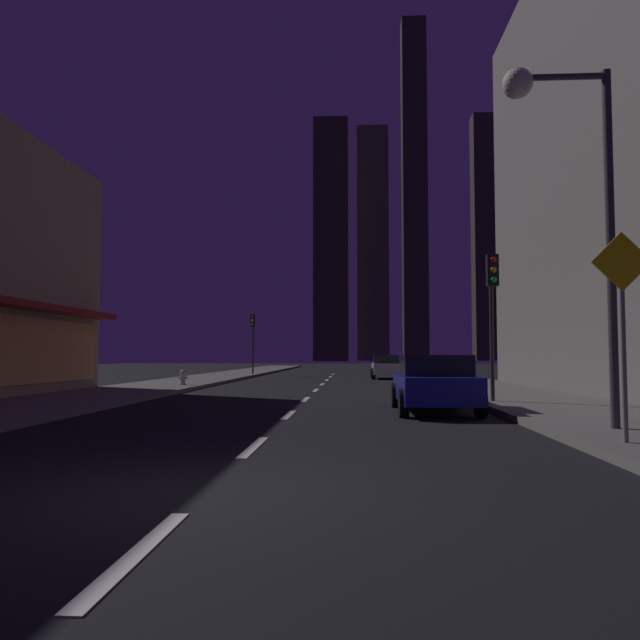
{
  "coord_description": "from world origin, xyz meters",
  "views": [
    {
      "loc": [
        1.58,
        -6.5,
        1.45
      ],
      "look_at": [
        0.0,
        22.01,
        3.07
      ],
      "focal_mm": 34.68,
      "sensor_mm": 36.0,
      "label": 1
    }
  ],
  "objects_px": {
    "pedestrian_crossing_sign": "(623,317)",
    "traffic_light_far_left": "(253,330)",
    "traffic_light_near_right": "(492,294)",
    "car_parked_far": "(387,367)",
    "car_parked_near": "(434,383)",
    "street_lamp_right": "(562,156)",
    "fire_hydrant_far_left": "(183,378)"
  },
  "relations": [
    {
      "from": "car_parked_far",
      "to": "street_lamp_right",
      "type": "xyz_separation_m",
      "value": [
        1.78,
        -26.81,
        4.33
      ]
    },
    {
      "from": "traffic_light_far_left",
      "to": "street_lamp_right",
      "type": "xyz_separation_m",
      "value": [
        10.88,
        -31.49,
        1.87
      ]
    },
    {
      "from": "car_parked_far",
      "to": "fire_hydrant_far_left",
      "type": "relative_size",
      "value": 6.48
    },
    {
      "from": "fire_hydrant_far_left",
      "to": "traffic_light_near_right",
      "type": "xyz_separation_m",
      "value": [
        11.4,
        -8.97,
        2.74
      ]
    },
    {
      "from": "traffic_light_far_left",
      "to": "street_lamp_right",
      "type": "distance_m",
      "value": 33.37
    },
    {
      "from": "car_parked_near",
      "to": "pedestrian_crossing_sign",
      "type": "distance_m",
      "value": 6.78
    },
    {
      "from": "fire_hydrant_far_left",
      "to": "traffic_light_near_right",
      "type": "distance_m",
      "value": 14.76
    },
    {
      "from": "car_parked_near",
      "to": "car_parked_far",
      "type": "xyz_separation_m",
      "value": [
        0.0,
        22.28,
        0.0
      ]
    },
    {
      "from": "street_lamp_right",
      "to": "pedestrian_crossing_sign",
      "type": "distance_m",
      "value": 3.56
    },
    {
      "from": "traffic_light_near_right",
      "to": "fire_hydrant_far_left",
      "type": "bearing_deg",
      "value": 141.79
    },
    {
      "from": "car_parked_far",
      "to": "traffic_light_near_right",
      "type": "xyz_separation_m",
      "value": [
        1.9,
        -20.4,
        2.45
      ]
    },
    {
      "from": "street_lamp_right",
      "to": "traffic_light_near_right",
      "type": "bearing_deg",
      "value": 88.93
    },
    {
      "from": "car_parked_near",
      "to": "traffic_light_near_right",
      "type": "distance_m",
      "value": 3.63
    },
    {
      "from": "traffic_light_far_left",
      "to": "pedestrian_crossing_sign",
      "type": "height_order",
      "value": "traffic_light_far_left"
    },
    {
      "from": "pedestrian_crossing_sign",
      "to": "traffic_light_far_left",
      "type": "bearing_deg",
      "value": 108.43
    },
    {
      "from": "traffic_light_near_right",
      "to": "pedestrian_crossing_sign",
      "type": "bearing_deg",
      "value": -89.3
    },
    {
      "from": "car_parked_far",
      "to": "car_parked_near",
      "type": "bearing_deg",
      "value": -90.0
    },
    {
      "from": "car_parked_near",
      "to": "pedestrian_crossing_sign",
      "type": "xyz_separation_m",
      "value": [
        2.0,
        -6.36,
        1.28
      ]
    },
    {
      "from": "traffic_light_near_right",
      "to": "traffic_light_far_left",
      "type": "height_order",
      "value": "same"
    },
    {
      "from": "fire_hydrant_far_left",
      "to": "street_lamp_right",
      "type": "xyz_separation_m",
      "value": [
        11.28,
        -15.38,
        4.61
      ]
    },
    {
      "from": "car_parked_far",
      "to": "pedestrian_crossing_sign",
      "type": "distance_m",
      "value": 28.73
    },
    {
      "from": "car_parked_near",
      "to": "traffic_light_far_left",
      "type": "height_order",
      "value": "traffic_light_far_left"
    },
    {
      "from": "car_parked_near",
      "to": "traffic_light_near_right",
      "type": "height_order",
      "value": "traffic_light_near_right"
    },
    {
      "from": "car_parked_near",
      "to": "street_lamp_right",
      "type": "relative_size",
      "value": 0.64
    },
    {
      "from": "street_lamp_right",
      "to": "fire_hydrant_far_left",
      "type": "bearing_deg",
      "value": 126.25
    },
    {
      "from": "car_parked_near",
      "to": "traffic_light_far_left",
      "type": "distance_m",
      "value": 28.56
    },
    {
      "from": "fire_hydrant_far_left",
      "to": "traffic_light_far_left",
      "type": "height_order",
      "value": "traffic_light_far_left"
    },
    {
      "from": "traffic_light_near_right",
      "to": "street_lamp_right",
      "type": "height_order",
      "value": "street_lamp_right"
    },
    {
      "from": "pedestrian_crossing_sign",
      "to": "car_parked_far",
      "type": "bearing_deg",
      "value": 94.0
    },
    {
      "from": "car_parked_far",
      "to": "traffic_light_far_left",
      "type": "xyz_separation_m",
      "value": [
        -9.1,
        4.68,
        2.45
      ]
    },
    {
      "from": "car_parked_near",
      "to": "pedestrian_crossing_sign",
      "type": "height_order",
      "value": "pedestrian_crossing_sign"
    },
    {
      "from": "car_parked_far",
      "to": "pedestrian_crossing_sign",
      "type": "bearing_deg",
      "value": -86.0
    }
  ]
}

